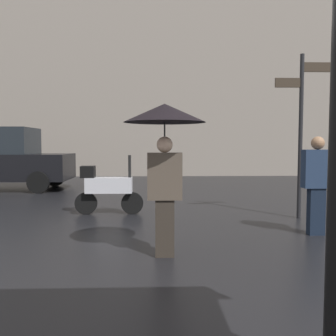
{
  "coord_description": "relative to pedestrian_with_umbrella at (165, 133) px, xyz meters",
  "views": [
    {
      "loc": [
        -0.14,
        -2.21,
        1.46
      ],
      "look_at": [
        0.1,
        4.35,
        1.03
      ],
      "focal_mm": 39.29,
      "sensor_mm": 36.0,
      "label": 1
    }
  ],
  "objects": [
    {
      "name": "pedestrian_with_umbrella",
      "position": [
        0.0,
        0.0,
        0.0
      ],
      "size": [
        1.05,
        1.05,
        1.97
      ],
      "rotation": [
        0.0,
        0.0,
        5.84
      ],
      "color": "#2A241E",
      "rests_on": "ground"
    },
    {
      "name": "parked_scooter",
      "position": [
        -1.13,
        2.92,
        -1.05
      ],
      "size": [
        1.42,
        0.32,
        1.23
      ],
      "rotation": [
        0.0,
        0.0,
        0.14
      ],
      "color": "black",
      "rests_on": "ground"
    },
    {
      "name": "pedestrian_with_bag",
      "position": [
        2.48,
        1.06,
        -0.71
      ],
      "size": [
        0.49,
        0.24,
        1.58
      ],
      "rotation": [
        0.0,
        0.0,
        2.91
      ],
      "color": "black",
      "rests_on": "ground"
    },
    {
      "name": "building_block",
      "position": [
        0.01,
        13.37,
        5.47
      ],
      "size": [
        17.55,
        2.75,
        14.14
      ],
      "primitive_type": "cube",
      "color": "gray",
      "rests_on": "ground"
    },
    {
      "name": "street_signpost",
      "position": [
        2.72,
        2.38,
        0.32
      ],
      "size": [
        1.08,
        0.08,
        3.19
      ],
      "color": "black",
      "rests_on": "ground"
    },
    {
      "name": "parked_car_left",
      "position": [
        -5.01,
        7.21,
        -0.61
      ],
      "size": [
        4.15,
        2.0,
        1.98
      ],
      "rotation": [
        0.0,
        0.0,
        3.24
      ],
      "color": "black",
      "rests_on": "ground"
    }
  ]
}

